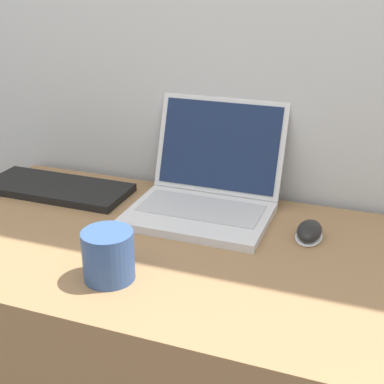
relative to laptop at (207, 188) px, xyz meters
name	(u,v)px	position (x,y,z in m)	size (l,w,h in m)	color
wall_back	(236,9)	(0.02, 0.16, 0.41)	(7.00, 0.04, 2.50)	silver
desk	(186,383)	(0.02, -0.20, -0.45)	(1.24, 0.64, 0.78)	#936D47
laptop	(207,188)	(0.00, 0.00, 0.00)	(0.34, 0.33, 0.26)	silver
drink_cup	(108,255)	(-0.08, -0.37, -0.01)	(0.10, 0.10, 0.10)	#33518C
computer_mouse	(309,232)	(0.27, -0.06, -0.04)	(0.06, 0.10, 0.03)	white
external_keyboard	(57,188)	(-0.42, -0.03, -0.05)	(0.40, 0.16, 0.02)	black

